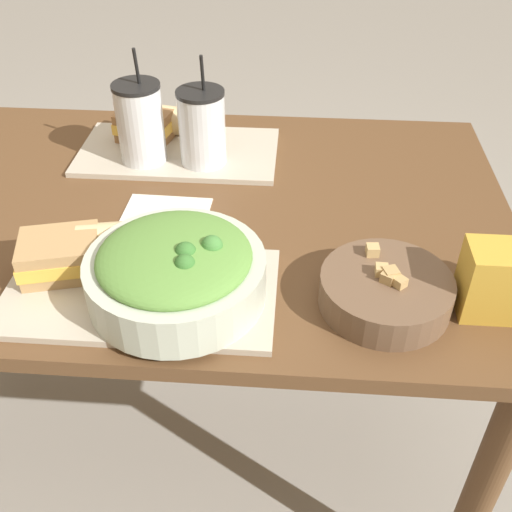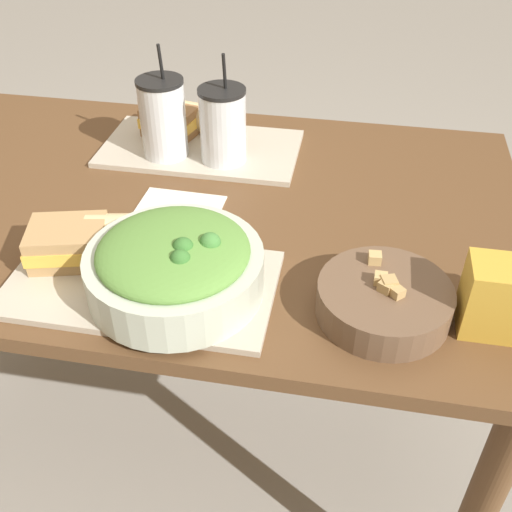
{
  "view_description": "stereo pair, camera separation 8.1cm",
  "coord_description": "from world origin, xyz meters",
  "px_view_note": "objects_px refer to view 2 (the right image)",
  "views": [
    {
      "loc": [
        0.29,
        -0.98,
        1.43
      ],
      "look_at": [
        0.23,
        -0.23,
        0.83
      ],
      "focal_mm": 42.0,
      "sensor_mm": 36.0,
      "label": 1
    },
    {
      "loc": [
        0.37,
        -0.97,
        1.43
      ],
      "look_at": [
        0.23,
        -0.23,
        0.83
      ],
      "focal_mm": 42.0,
      "sensor_mm": 36.0,
      "label": 2
    }
  ],
  "objects_px": {
    "sandwich_near": "(68,243)",
    "sandwich_far": "(171,121)",
    "salad_bowl": "(175,265)",
    "napkin_folded": "(179,208)",
    "soup_bowl": "(384,300)",
    "drink_cup_red": "(223,127)",
    "baguette_near": "(121,232)",
    "baguette_far": "(191,116)",
    "drink_cup_dark": "(163,120)"
  },
  "relations": [
    {
      "from": "drink_cup_red",
      "to": "drink_cup_dark",
      "type": "bearing_deg",
      "value": 180.0
    },
    {
      "from": "soup_bowl",
      "to": "sandwich_near",
      "type": "relative_size",
      "value": 1.36
    },
    {
      "from": "sandwich_near",
      "to": "baguette_far",
      "type": "bearing_deg",
      "value": 67.48
    },
    {
      "from": "drink_cup_dark",
      "to": "drink_cup_red",
      "type": "height_order",
      "value": "drink_cup_dark"
    },
    {
      "from": "soup_bowl",
      "to": "drink_cup_red",
      "type": "bearing_deg",
      "value": 129.99
    },
    {
      "from": "sandwich_far",
      "to": "drink_cup_dark",
      "type": "relative_size",
      "value": 0.58
    },
    {
      "from": "salad_bowl",
      "to": "drink_cup_dark",
      "type": "bearing_deg",
      "value": 109.35
    },
    {
      "from": "soup_bowl",
      "to": "sandwich_near",
      "type": "bearing_deg",
      "value": 176.74
    },
    {
      "from": "baguette_far",
      "to": "drink_cup_red",
      "type": "bearing_deg",
      "value": -128.47
    },
    {
      "from": "sandwich_far",
      "to": "baguette_far",
      "type": "bearing_deg",
      "value": 55.88
    },
    {
      "from": "baguette_far",
      "to": "napkin_folded",
      "type": "bearing_deg",
      "value": -157.48
    },
    {
      "from": "baguette_near",
      "to": "napkin_folded",
      "type": "relative_size",
      "value": 0.73
    },
    {
      "from": "salad_bowl",
      "to": "sandwich_far",
      "type": "distance_m",
      "value": 0.56
    },
    {
      "from": "soup_bowl",
      "to": "napkin_folded",
      "type": "distance_m",
      "value": 0.46
    },
    {
      "from": "soup_bowl",
      "to": "sandwich_far",
      "type": "distance_m",
      "value": 0.72
    },
    {
      "from": "baguette_near",
      "to": "drink_cup_red",
      "type": "bearing_deg",
      "value": -27.93
    },
    {
      "from": "drink_cup_red",
      "to": "napkin_folded",
      "type": "bearing_deg",
      "value": -104.13
    },
    {
      "from": "soup_bowl",
      "to": "sandwich_far",
      "type": "xyz_separation_m",
      "value": [
        -0.5,
        0.51,
        0.01
      ]
    },
    {
      "from": "baguette_near",
      "to": "drink_cup_red",
      "type": "xyz_separation_m",
      "value": [
        0.1,
        0.34,
        0.04
      ]
    },
    {
      "from": "salad_bowl",
      "to": "sandwich_far",
      "type": "xyz_separation_m",
      "value": [
        -0.17,
        0.53,
        -0.02
      ]
    },
    {
      "from": "sandwich_near",
      "to": "baguette_far",
      "type": "relative_size",
      "value": 1.43
    },
    {
      "from": "soup_bowl",
      "to": "baguette_far",
      "type": "relative_size",
      "value": 1.94
    },
    {
      "from": "sandwich_far",
      "to": "napkin_folded",
      "type": "distance_m",
      "value": 0.3
    },
    {
      "from": "sandwich_near",
      "to": "salad_bowl",
      "type": "bearing_deg",
      "value": -27.29
    },
    {
      "from": "sandwich_near",
      "to": "sandwich_far",
      "type": "distance_m",
      "value": 0.48
    },
    {
      "from": "sandwich_near",
      "to": "napkin_folded",
      "type": "relative_size",
      "value": 0.91
    },
    {
      "from": "salad_bowl",
      "to": "soup_bowl",
      "type": "relative_size",
      "value": 1.35
    },
    {
      "from": "sandwich_near",
      "to": "napkin_folded",
      "type": "xyz_separation_m",
      "value": [
        0.13,
        0.2,
        -0.04
      ]
    },
    {
      "from": "napkin_folded",
      "to": "baguette_far",
      "type": "bearing_deg",
      "value": 100.94
    },
    {
      "from": "napkin_folded",
      "to": "drink_cup_dark",
      "type": "bearing_deg",
      "value": 113.83
    },
    {
      "from": "baguette_far",
      "to": "drink_cup_red",
      "type": "distance_m",
      "value": 0.18
    },
    {
      "from": "soup_bowl",
      "to": "napkin_folded",
      "type": "xyz_separation_m",
      "value": [
        -0.4,
        0.23,
        -0.03
      ]
    },
    {
      "from": "sandwich_near",
      "to": "drink_cup_dark",
      "type": "relative_size",
      "value": 0.63
    },
    {
      "from": "sandwich_far",
      "to": "salad_bowl",
      "type": "bearing_deg",
      "value": -58.07
    },
    {
      "from": "drink_cup_dark",
      "to": "soup_bowl",
      "type": "bearing_deg",
      "value": -40.96
    },
    {
      "from": "drink_cup_dark",
      "to": "drink_cup_red",
      "type": "xyz_separation_m",
      "value": [
        0.13,
        -0.0,
        -0.0
      ]
    },
    {
      "from": "salad_bowl",
      "to": "baguette_near",
      "type": "height_order",
      "value": "salad_bowl"
    },
    {
      "from": "sandwich_near",
      "to": "drink_cup_red",
      "type": "xyz_separation_m",
      "value": [
        0.18,
        0.39,
        0.04
      ]
    },
    {
      "from": "soup_bowl",
      "to": "drink_cup_dark",
      "type": "height_order",
      "value": "drink_cup_dark"
    },
    {
      "from": "napkin_folded",
      "to": "soup_bowl",
      "type": "bearing_deg",
      "value": -29.94
    },
    {
      "from": "baguette_far",
      "to": "sandwich_far",
      "type": "bearing_deg",
      "value": 143.2
    },
    {
      "from": "sandwich_near",
      "to": "baguette_far",
      "type": "height_order",
      "value": "same"
    },
    {
      "from": "baguette_far",
      "to": "napkin_folded",
      "type": "xyz_separation_m",
      "value": [
        0.06,
        -0.32,
        -0.04
      ]
    },
    {
      "from": "baguette_near",
      "to": "drink_cup_red",
      "type": "relative_size",
      "value": 0.52
    },
    {
      "from": "sandwich_far",
      "to": "napkin_folded",
      "type": "xyz_separation_m",
      "value": [
        0.1,
        -0.28,
        -0.04
      ]
    },
    {
      "from": "baguette_far",
      "to": "salad_bowl",
      "type": "bearing_deg",
      "value": -155.38
    },
    {
      "from": "salad_bowl",
      "to": "soup_bowl",
      "type": "distance_m",
      "value": 0.33
    },
    {
      "from": "baguette_far",
      "to": "napkin_folded",
      "type": "height_order",
      "value": "baguette_far"
    },
    {
      "from": "salad_bowl",
      "to": "soup_bowl",
      "type": "height_order",
      "value": "salad_bowl"
    },
    {
      "from": "soup_bowl",
      "to": "baguette_near",
      "type": "distance_m",
      "value": 0.46
    }
  ]
}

